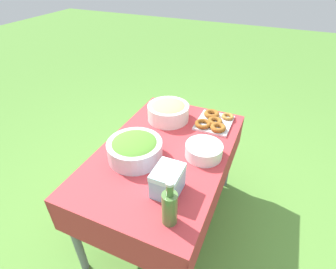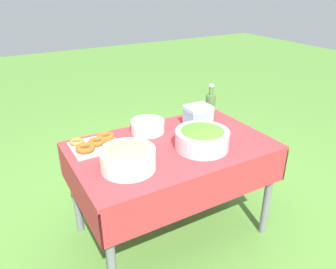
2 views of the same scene
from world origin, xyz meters
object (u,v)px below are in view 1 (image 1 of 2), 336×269
Objects in this scene: pasta_bowl at (168,111)px; salad_bowl at (135,148)px; cooler_box at (168,181)px; donut_platter at (214,121)px; plate_stack at (204,151)px; olive_oil_bottle at (170,207)px.

salad_bowl is at bearing -0.44° from pasta_bowl.
cooler_box is at bearing 59.64° from salad_bowl.
salad_bowl reaches higher than donut_platter.
donut_platter is at bearing 149.12° from salad_bowl.
salad_bowl is 1.91× the size of cooler_box.
plate_stack is (0.31, 0.38, -0.03)m from pasta_bowl.
pasta_bowl is at bearing -78.00° from donut_platter.
pasta_bowl reaches higher than salad_bowl.
salad_bowl is 1.29× the size of olive_oil_bottle.
cooler_box is at bearing -153.69° from olive_oil_bottle.
cooler_box reaches higher than salad_bowl.
cooler_box is at bearing -13.55° from plate_stack.
olive_oil_bottle reaches higher than donut_platter.
donut_platter is at bearing -177.54° from olive_oil_bottle.
pasta_bowl is 0.92m from olive_oil_bottle.
pasta_bowl is (-0.50, 0.00, 0.00)m from salad_bowl.
plate_stack is at bearing 6.14° from donut_platter.
olive_oil_bottle is at bearing 2.46° from donut_platter.
olive_oil_bottle is at bearing 24.07° from pasta_bowl.
olive_oil_bottle is at bearing -0.21° from plate_stack.
plate_stack is at bearing 116.00° from salad_bowl.
donut_platter is 0.91m from olive_oil_bottle.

